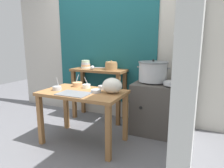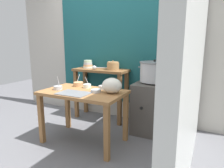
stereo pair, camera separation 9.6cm
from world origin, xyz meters
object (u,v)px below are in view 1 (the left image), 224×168
Objects in this scene: wide_pan at (173,83)px; prep_bowl_3 at (87,86)px; ladle at (93,68)px; prep_bowl_2 at (77,84)px; plastic_bag at (112,86)px; prep_bowl_4 at (96,91)px; back_shelf_table at (99,82)px; prep_table at (83,99)px; prep_bowl_1 at (102,87)px; stove_block at (154,107)px; prep_bowl_0 at (57,88)px; serving_tray at (74,94)px; clay_pot at (111,66)px; steamer_pot at (153,71)px; bowl_stack_enamel at (86,65)px.

prep_bowl_3 is at bearing -160.23° from wide_pan.
prep_bowl_3 is at bearing -69.69° from ladle.
prep_bowl_2 is at bearing -85.87° from ladle.
prep_bowl_3 is at bearing -10.69° from prep_bowl_2.
plastic_bag is 1.93× the size of prep_bowl_4.
back_shelf_table is 0.65m from prep_bowl_2.
prep_bowl_4 reaches higher than prep_table.
prep_bowl_2 is (-0.41, -0.00, 0.01)m from prep_bowl_1.
stove_block is 3.02× the size of plastic_bag.
prep_bowl_0 is at bearing -98.22° from back_shelf_table.
prep_bowl_3 is (0.30, 0.27, 0.00)m from prep_bowl_0.
prep_bowl_1 is (0.20, 0.40, 0.02)m from serving_tray.
plastic_bag is at bearing -142.26° from wide_pan.
prep_bowl_4 is at bearing 3.89° from prep_table.
wide_pan is (1.09, 0.76, 0.08)m from serving_tray.
prep_bowl_2 is (-0.25, -0.65, -0.21)m from clay_pot.
wide_pan is 1.89× the size of prep_bowl_4.
clay_pot is 0.72m from prep_bowl_3.
prep_bowl_2 is at bearing 67.88° from prep_bowl_0.
prep_bowl_4 is (0.47, -0.76, -0.19)m from ladle.
wide_pan is at bearing -28.11° from steamer_pot.
stove_block reaches higher than prep_table.
prep_bowl_1 reaches higher than prep_bowl_4.
clay_pot is 1.10m from wide_pan.
prep_bowl_4 is (-0.20, -0.06, -0.08)m from plastic_bag.
ladle is (-1.06, 0.03, 0.55)m from stove_block.
ladle is 0.88m from prep_bowl_0.
prep_table is 4.35× the size of wide_pan.
plastic_bag is 0.65m from prep_bowl_2.
prep_bowl_0 is 0.56m from prep_bowl_4.
wide_pan reaches higher than prep_table.
prep_bowl_1 is (-0.62, -0.52, 0.36)m from stove_block.
prep_bowl_1 is at bearing 53.14° from prep_table.
prep_bowl_2 reaches higher than prep_bowl_1.
stove_block is 0.88m from prep_bowl_1.
plastic_bag is at bearing -52.66° from back_shelf_table.
prep_bowl_2 is 0.48m from prep_bowl_4.
prep_bowl_3 reaches higher than stove_block.
plastic_bag is at bearing -120.68° from stove_block.
prep_bowl_0 is 0.61m from prep_bowl_1.
bowl_stack_enamel is 1.14m from prep_bowl_4.
prep_bowl_1 is at bearing -140.15° from stove_block.
plastic_bag reaches higher than prep_bowl_1.
clay_pot is 0.73m from prep_bowl_2.
bowl_stack_enamel is 1.29× the size of prep_bowl_4.
prep_bowl_0 is (0.14, -0.98, -0.22)m from bowl_stack_enamel.
prep_bowl_2 is (0.04, -0.55, -0.18)m from ladle.
prep_bowl_3 is at bearing -170.93° from prep_bowl_1.
prep_bowl_0 is 0.33m from prep_bowl_2.
ladle reaches higher than prep_bowl_4.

